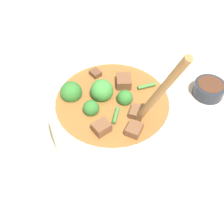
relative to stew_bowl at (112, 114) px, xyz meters
The scene contains 3 objects.
ground_plane 0.06m from the stew_bowl, 63.54° to the right, with size 4.00×4.00×0.00m, color #C6B293.
stew_bowl is the anchor object (origin of this frame).
condiment_bowl 0.26m from the stew_bowl, 63.72° to the right, with size 0.07×0.07×0.03m.
Camera 1 is at (-0.35, 0.01, 0.48)m, focal length 45.00 mm.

